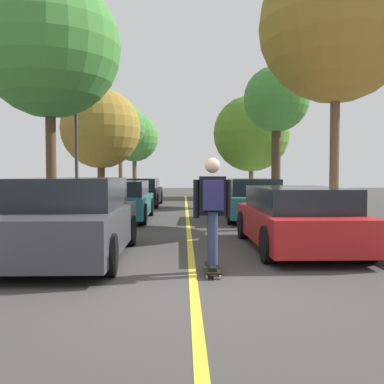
% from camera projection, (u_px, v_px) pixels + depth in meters
% --- Properties ---
extents(ground, '(80.00, 80.00, 0.00)m').
position_uv_depth(ground, '(194.00, 293.00, 5.50)').
color(ground, '#3D3A38').
extents(center_line, '(0.12, 39.20, 0.01)m').
position_uv_depth(center_line, '(190.00, 243.00, 9.50)').
color(center_line, gold).
rests_on(center_line, ground).
extents(parked_car_left_nearest, '(2.01, 4.15, 1.44)m').
position_uv_depth(parked_car_left_nearest, '(72.00, 220.00, 7.73)').
color(parked_car_left_nearest, '#38383D').
rests_on(parked_car_left_nearest, ground).
extents(parked_car_left_near, '(1.84, 4.23, 1.28)m').
position_uv_depth(parked_car_left_near, '(122.00, 201.00, 14.11)').
color(parked_car_left_near, '#196066').
rests_on(parked_car_left_near, ground).
extents(parked_car_left_far, '(1.89, 4.45, 1.29)m').
position_uv_depth(parked_car_left_far, '(141.00, 192.00, 20.26)').
color(parked_car_left_far, black).
rests_on(parked_car_left_far, ground).
extents(parked_car_right_nearest, '(1.97, 4.20, 1.25)m').
position_uv_depth(parked_car_right_nearest, '(296.00, 218.00, 8.71)').
color(parked_car_right_nearest, maroon).
rests_on(parked_car_right_nearest, ground).
extents(parked_car_right_near, '(1.95, 4.41, 1.35)m').
position_uv_depth(parked_car_right_near, '(252.00, 200.00, 14.32)').
color(parked_car_right_near, '#196066').
rests_on(parked_car_right_near, ground).
extents(street_tree_left_nearest, '(4.21, 4.21, 7.26)m').
position_uv_depth(street_tree_left_nearest, '(50.00, 47.00, 12.81)').
color(street_tree_left_nearest, '#4C3823').
rests_on(street_tree_left_nearest, sidewalk_left).
extents(street_tree_left_near, '(3.82, 3.82, 5.46)m').
position_uv_depth(street_tree_left_near, '(101.00, 129.00, 20.75)').
color(street_tree_left_near, '#4C3823').
rests_on(street_tree_left_near, sidewalk_left).
extents(street_tree_left_far, '(3.17, 3.17, 5.92)m').
position_uv_depth(street_tree_left_far, '(120.00, 127.00, 27.12)').
color(street_tree_left_far, brown).
rests_on(street_tree_left_far, sidewalk_left).
extents(street_tree_left_farthest, '(3.88, 3.88, 6.23)m').
position_uv_depth(street_tree_left_farthest, '(134.00, 138.00, 34.89)').
color(street_tree_left_farthest, brown).
rests_on(street_tree_left_farthest, sidewalk_left).
extents(street_tree_right_nearest, '(4.30, 4.30, 7.67)m').
position_uv_depth(street_tree_right_nearest, '(336.00, 25.00, 11.99)').
color(street_tree_right_nearest, brown).
rests_on(street_tree_right_nearest, sidewalk_right).
extents(street_tree_right_near, '(3.01, 3.01, 6.30)m').
position_uv_depth(street_tree_right_near, '(276.00, 100.00, 19.73)').
color(street_tree_right_near, '#3D2D1E').
rests_on(street_tree_right_near, sidewalk_right).
extents(street_tree_right_far, '(4.76, 4.76, 6.27)m').
position_uv_depth(street_tree_right_far, '(251.00, 134.00, 27.07)').
color(street_tree_right_far, brown).
rests_on(street_tree_right_far, sidewalk_right).
extents(fire_hydrant, '(0.20, 0.20, 0.70)m').
position_uv_depth(fire_hydrant, '(352.00, 220.00, 9.66)').
color(fire_hydrant, '#B2140F').
rests_on(fire_hydrant, sidewalk_right).
extents(streetlamp, '(0.36, 0.24, 5.25)m').
position_uv_depth(streetlamp, '(76.00, 127.00, 15.07)').
color(streetlamp, '#38383D').
rests_on(streetlamp, sidewalk_left).
extents(skateboard, '(0.23, 0.84, 0.10)m').
position_uv_depth(skateboard, '(212.00, 268.00, 6.56)').
color(skateboard, black).
rests_on(skateboard, ground).
extents(skateboarder, '(0.58, 0.70, 1.66)m').
position_uv_depth(skateboarder, '(213.00, 206.00, 6.48)').
color(skateboarder, black).
rests_on(skateboarder, skateboard).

